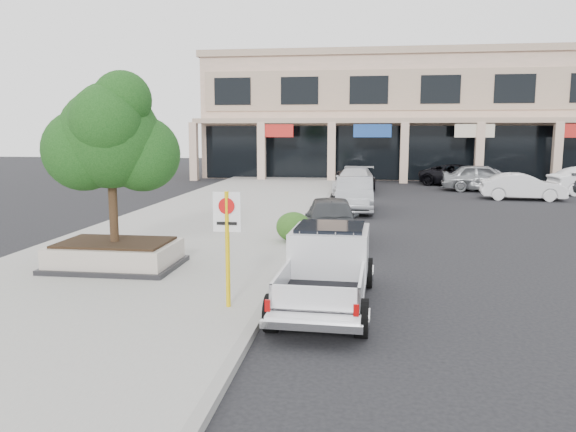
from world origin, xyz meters
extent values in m
plane|color=black|center=(0.00, 0.00, 0.00)|extent=(120.00, 120.00, 0.00)
cube|color=gray|center=(-5.50, 6.00, 0.07)|extent=(8.00, 52.00, 0.15)
cube|color=gray|center=(-1.55, 6.00, 0.07)|extent=(0.20, 52.00, 0.15)
cube|color=tan|center=(8.00, 34.00, 4.50)|extent=(40.00, 10.00, 9.00)
cube|color=tan|center=(8.00, 34.00, 9.25)|extent=(40.40, 10.40, 0.50)
cube|color=tan|center=(8.00, 27.90, 4.30)|extent=(40.00, 2.20, 0.35)
cube|color=tan|center=(-12.00, 27.05, 2.10)|extent=(0.55, 0.55, 4.20)
cube|color=black|center=(8.00, 28.95, 2.00)|extent=(39.20, 0.08, 3.90)
cube|color=black|center=(-5.87, 0.69, 0.21)|extent=(3.20, 2.20, 0.12)
cube|color=#ADA291|center=(-5.87, 0.69, 0.52)|extent=(3.00, 2.00, 0.50)
cube|color=black|center=(-5.87, 0.69, 0.80)|extent=(2.70, 1.70, 0.06)
cylinder|color=black|center=(-5.87, 0.69, 1.93)|extent=(0.22, 0.22, 2.20)
sphere|color=black|center=(-5.87, 0.69, 3.43)|extent=(2.50, 2.50, 2.50)
sphere|color=black|center=(-5.17, 0.99, 3.03)|extent=(1.90, 1.90, 1.90)
sphere|color=black|center=(-6.17, 1.19, 4.03)|extent=(1.60, 1.60, 1.60)
cylinder|color=yellow|center=(-2.23, -2.08, 1.30)|extent=(0.09, 0.09, 2.30)
cube|color=white|center=(-2.23, -2.08, 2.05)|extent=(0.55, 0.03, 0.78)
cylinder|color=red|center=(-2.23, -2.11, 2.17)|extent=(0.32, 0.01, 0.32)
ellipsoid|color=#1C4112|center=(-1.80, 4.67, 0.62)|extent=(1.10, 0.99, 0.93)
imported|color=#333538|center=(-0.68, 5.68, 0.73)|extent=(2.15, 4.43, 1.46)
imported|color=#9EA0A6|center=(-0.07, 12.75, 0.76)|extent=(1.72, 4.67, 1.53)
imported|color=silver|center=(-0.21, 19.90, 0.75)|extent=(2.53, 5.32, 1.50)
imported|color=black|center=(-0.26, 22.33, 0.67)|extent=(2.59, 4.99, 1.34)
imported|color=gray|center=(7.38, 22.24, 0.82)|extent=(5.01, 2.47, 1.64)
imported|color=silver|center=(8.59, 18.20, 0.70)|extent=(4.34, 1.85, 1.39)
imported|color=black|center=(6.53, 25.44, 0.71)|extent=(5.61, 4.19, 1.42)
imported|color=#A7A8AF|center=(8.01, 22.75, 0.70)|extent=(4.36, 2.38, 1.40)
camera|label=1|loc=(0.43, -12.56, 3.61)|focal=35.00mm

